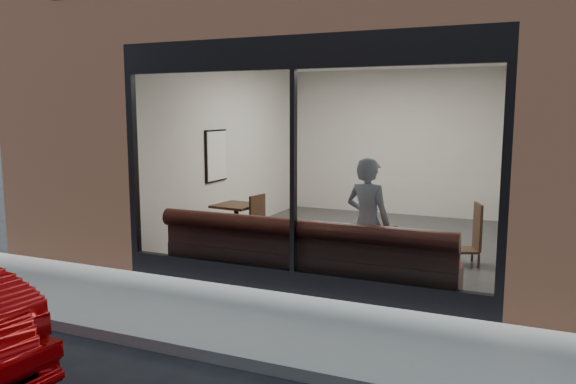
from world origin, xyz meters
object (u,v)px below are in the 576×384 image
at_px(person, 368,222).
at_px(cafe_table_left, 236,206).
at_px(banquette, 305,268).
at_px(cafe_chair_left, 248,236).
at_px(cafe_chair_right, 464,250).
at_px(cafe_table_right, 368,227).

xyz_separation_m(person, cafe_table_left, (-2.54, 1.06, -0.12)).
distance_m(banquette, cafe_chair_left, 2.05).
relative_size(banquette, cafe_chair_left, 10.04).
xyz_separation_m(banquette, cafe_chair_right, (1.83, 1.80, 0.01)).
distance_m(person, cafe_chair_right, 1.95).
bearing_deg(cafe_chair_left, person, 165.34).
height_order(person, cafe_chair_right, person).
distance_m(cafe_chair_left, cafe_chair_right, 3.41).
distance_m(cafe_table_left, cafe_chair_left, 0.55).
relative_size(cafe_table_left, cafe_table_right, 1.19).
height_order(banquette, cafe_table_right, cafe_table_right).
xyz_separation_m(person, cafe_chair_left, (-2.31, 1.05, -0.62)).
bearing_deg(cafe_chair_right, cafe_table_left, -13.02).
bearing_deg(cafe_chair_left, banquette, 148.95).
height_order(cafe_table_left, cafe_table_right, cafe_table_left).
bearing_deg(cafe_table_left, banquette, -37.20).
relative_size(person, cafe_table_left, 2.60).
distance_m(banquette, person, 1.03).
bearing_deg(cafe_table_left, cafe_chair_right, 7.15).
relative_size(banquette, cafe_table_right, 7.22).
relative_size(banquette, cafe_table_left, 6.07).
relative_size(cafe_table_right, cafe_chair_left, 1.39).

